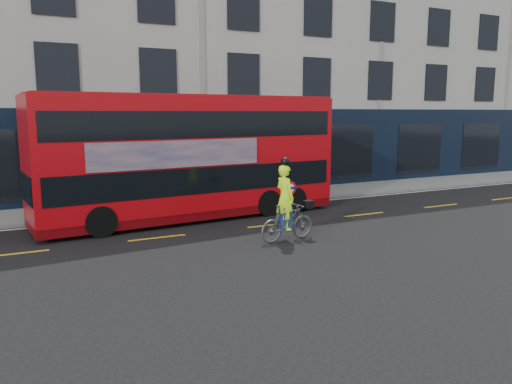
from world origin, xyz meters
TOP-DOWN VIEW (x-y plane):
  - ground at (0.00, 0.00)m, footprint 120.00×120.00m
  - pavement at (0.00, 6.50)m, footprint 60.00×3.00m
  - kerb at (0.00, 5.00)m, footprint 60.00×0.12m
  - building_terrace at (0.00, 12.94)m, footprint 50.00×10.07m
  - road_edge_line at (0.00, 4.70)m, footprint 58.00×0.10m
  - lane_dashes at (0.00, 1.50)m, footprint 58.00×0.12m
  - bus at (-2.02, 3.80)m, footprint 11.18×3.46m
  - cyclist at (-0.60, -0.60)m, footprint 1.93×0.76m

SIDE VIEW (x-z plane):
  - ground at x=0.00m, z-range 0.00..0.00m
  - road_edge_line at x=0.00m, z-range 0.00..0.01m
  - lane_dashes at x=0.00m, z-range 0.00..0.01m
  - pavement at x=0.00m, z-range 0.00..0.12m
  - kerb at x=0.00m, z-range 0.00..0.13m
  - cyclist at x=-0.60m, z-range -0.41..2.13m
  - bus at x=-2.02m, z-range 0.06..4.50m
  - building_terrace at x=0.00m, z-range -0.01..14.99m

